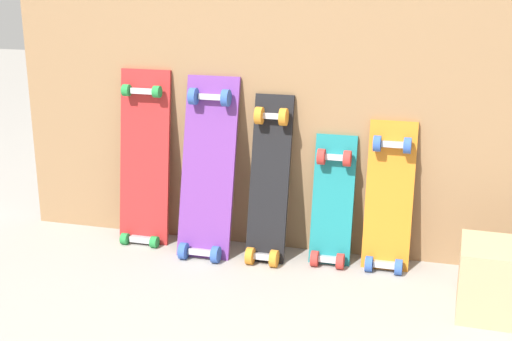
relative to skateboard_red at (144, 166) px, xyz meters
name	(u,v)px	position (x,y,z in m)	size (l,w,h in m)	color
ground_plane	(260,249)	(0.51, 0.02, -0.34)	(12.00, 12.00, 0.00)	#9E9991
plywood_wall_panel	(265,21)	(0.51, 0.09, 0.61)	(2.17, 0.04, 1.89)	#99724C
skateboard_red	(144,166)	(0.00, 0.00, 0.00)	(0.22, 0.18, 0.81)	#B22626
skateboard_purple	(207,175)	(0.30, -0.05, 0.00)	(0.22, 0.27, 0.79)	#6B338C
skateboard_black	(269,187)	(0.56, -0.04, -0.03)	(0.16, 0.24, 0.73)	black
skateboard_teal	(332,208)	(0.82, -0.01, -0.11)	(0.17, 0.19, 0.58)	#197A7F
skateboard_orange	(389,204)	(1.04, 0.00, -0.08)	(0.19, 0.18, 0.65)	orange
wooden_crate	(497,280)	(1.44, -0.31, -0.21)	(0.25, 0.25, 0.25)	tan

